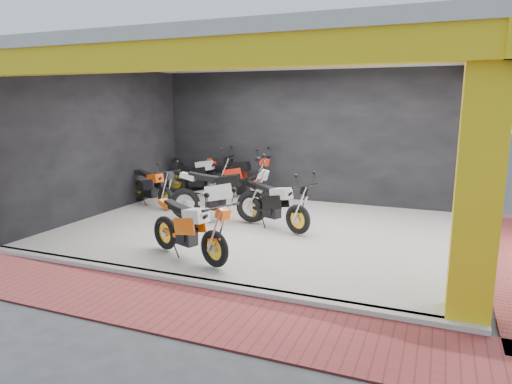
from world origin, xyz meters
TOP-DOWN VIEW (x-y plane):
  - ground at (0.00, 0.00)m, footprint 80.00×80.00m
  - showroom_floor at (0.00, 2.00)m, footprint 8.00×6.00m
  - showroom_ceiling at (0.00, 2.00)m, footprint 8.40×6.40m
  - back_wall at (0.00, 5.10)m, footprint 8.20×0.20m
  - left_wall at (-4.10, 2.00)m, footprint 0.20×6.20m
  - corner_column at (3.75, -0.75)m, footprint 0.50×0.50m
  - header_beam_front at (0.00, -1.00)m, footprint 8.40×0.30m
  - header_beam_right at (4.00, 2.00)m, footprint 0.30×6.40m
  - floor_kerb at (0.00, -1.02)m, footprint 8.00×0.20m
  - paver_front at (0.00, -1.80)m, footprint 9.00×1.40m
  - moto_hero at (0.14, -0.50)m, footprint 2.13×1.41m
  - moto_row_a at (0.81, 1.76)m, footprint 2.13×1.45m
  - moto_row_b at (-0.36, 2.23)m, footprint 2.46×1.31m
  - moto_row_c at (-2.80, 2.62)m, footprint 2.02×1.38m
  - moto_row_d at (-1.17, 4.50)m, footprint 2.34×1.09m
  - moto_row_e at (-2.23, 4.50)m, footprint 2.22×0.82m

SIDE VIEW (x-z plane):
  - ground at x=0.00m, z-range 0.00..0.00m
  - paver_front at x=0.00m, z-range 0.00..0.03m
  - showroom_floor at x=0.00m, z-range 0.00..0.10m
  - floor_kerb at x=0.00m, z-range 0.00..0.10m
  - moto_row_c at x=-2.80m, z-range 0.10..1.26m
  - moto_row_a at x=0.81m, z-range 0.10..1.32m
  - moto_hero at x=0.14m, z-range 0.10..1.32m
  - moto_row_e at x=-2.23m, z-range 0.10..1.46m
  - moto_row_d at x=-1.17m, z-range 0.10..1.48m
  - moto_row_b at x=-0.36m, z-range 0.10..1.53m
  - back_wall at x=0.00m, z-range 0.00..3.50m
  - left_wall at x=-4.10m, z-range 0.00..3.50m
  - corner_column at x=3.75m, z-range 0.00..3.50m
  - header_beam_front at x=0.00m, z-range 3.10..3.50m
  - header_beam_right at x=4.00m, z-range 3.10..3.50m
  - showroom_ceiling at x=0.00m, z-range 3.50..3.70m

